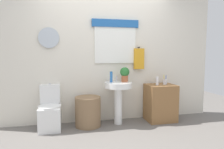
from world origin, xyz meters
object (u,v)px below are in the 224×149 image
(wooden_cabinet, at_px, (160,103))
(lotion_bottle, at_px, (157,81))
(potted_plant, at_px, (125,74))
(pedestal_sink, at_px, (118,93))
(soap_bottle, at_px, (111,77))
(toilet, at_px, (50,112))
(toothbrush_cup, at_px, (165,82))
(laundry_hamper, at_px, (88,112))

(wooden_cabinet, bearing_deg, lotion_bottle, -157.11)
(wooden_cabinet, relative_size, potted_plant, 2.61)
(pedestal_sink, xyz_separation_m, soap_bottle, (-0.12, 0.05, 0.29))
(toilet, xyz_separation_m, toothbrush_cup, (2.15, -0.02, 0.47))
(laundry_hamper, relative_size, soap_bottle, 2.74)
(laundry_hamper, height_order, soap_bottle, soap_bottle)
(toilet, relative_size, soap_bottle, 3.98)
(pedestal_sink, bearing_deg, lotion_bottle, -3.05)
(pedestal_sink, bearing_deg, laundry_hamper, 180.00)
(lotion_bottle, relative_size, toothbrush_cup, 0.87)
(toothbrush_cup, bearing_deg, potted_plant, 177.13)
(pedestal_sink, height_order, toothbrush_cup, toothbrush_cup)
(toilet, distance_m, lotion_bottle, 2.02)
(potted_plant, xyz_separation_m, lotion_bottle, (0.61, -0.10, -0.14))
(laundry_hamper, xyz_separation_m, lotion_bottle, (1.31, -0.04, 0.52))
(toilet, relative_size, laundry_hamper, 1.45)
(toilet, relative_size, toothbrush_cup, 4.19)
(potted_plant, distance_m, toothbrush_cup, 0.82)
(soap_bottle, bearing_deg, lotion_bottle, -5.91)
(pedestal_sink, bearing_deg, soap_bottle, 157.38)
(wooden_cabinet, xyz_separation_m, lotion_bottle, (-0.09, -0.04, 0.43))
(lotion_bottle, bearing_deg, pedestal_sink, 176.95)
(toilet, height_order, potted_plant, potted_plant)
(lotion_bottle, bearing_deg, wooden_cabinet, 22.89)
(pedestal_sink, bearing_deg, toothbrush_cup, 1.21)
(soap_bottle, height_order, potted_plant, potted_plant)
(wooden_cabinet, xyz_separation_m, toothbrush_cup, (0.09, 0.02, 0.41))
(toilet, xyz_separation_m, laundry_hamper, (0.65, -0.04, -0.03))
(toilet, bearing_deg, laundry_hamper, -3.12)
(toilet, bearing_deg, soap_bottle, 0.77)
(laundry_hamper, distance_m, pedestal_sink, 0.64)
(pedestal_sink, relative_size, toothbrush_cup, 4.21)
(soap_bottle, distance_m, potted_plant, 0.27)
(laundry_hamper, relative_size, pedestal_sink, 0.68)
(pedestal_sink, xyz_separation_m, wooden_cabinet, (0.84, 0.00, -0.23))
(toilet, relative_size, wooden_cabinet, 1.10)
(pedestal_sink, relative_size, lotion_bottle, 4.84)
(toilet, height_order, lotion_bottle, lotion_bottle)
(pedestal_sink, bearing_deg, toilet, 178.32)
(laundry_hamper, distance_m, potted_plant, 0.97)
(soap_bottle, bearing_deg, pedestal_sink, -22.62)
(soap_bottle, xyz_separation_m, toothbrush_cup, (1.06, -0.03, -0.12))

